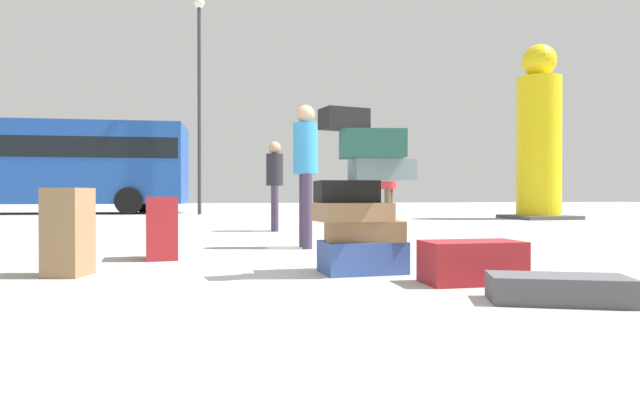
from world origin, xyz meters
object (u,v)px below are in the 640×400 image
object	(u,v)px
person_tourist_with_camera	(389,178)
person_bearded_onlooker	(275,178)
suitcase_tower	(362,208)
yellow_dummy_statue	(539,141)
suitcase_maroon_foreground_near	(162,228)
suitcase_maroon_left_side	(472,262)
parked_bus	(43,161)
lamp_post	(199,76)
suitcase_brown_right_side	(68,232)
suitcase_charcoal_behind_tower	(558,289)
person_passerby_in_red	(306,162)

from	to	relation	value
person_tourist_with_camera	person_bearded_onlooker	bearing A→B (deg)	-46.04
suitcase_tower	yellow_dummy_statue	distance (m)	11.43
suitcase_maroon_foreground_near	person_tourist_with_camera	distance (m)	5.81
suitcase_maroon_left_side	yellow_dummy_statue	xyz separation A→B (m)	(6.93, 9.04, 1.96)
parked_bus	lamp_post	size ratio (longest dim) A/B	1.35
suitcase_brown_right_side	person_tourist_with_camera	size ratio (longest dim) A/B	0.42
suitcase_tower	suitcase_brown_right_side	xyz separation A→B (m)	(-2.30, 0.37, -0.19)
suitcase_charcoal_behind_tower	yellow_dummy_statue	distance (m)	12.06
yellow_dummy_statue	suitcase_maroon_left_side	bearing A→B (deg)	-127.48
suitcase_brown_right_side	yellow_dummy_statue	distance (m)	12.85
lamp_post	person_bearded_onlooker	bearing A→B (deg)	-80.77
suitcase_charcoal_behind_tower	lamp_post	size ratio (longest dim) A/B	0.11
suitcase_maroon_left_side	person_passerby_in_red	bearing A→B (deg)	105.55
person_bearded_onlooker	person_passerby_in_red	distance (m)	3.04
suitcase_maroon_foreground_near	lamp_post	bearing A→B (deg)	82.90
parked_bus	suitcase_maroon_foreground_near	bearing A→B (deg)	-66.32
suitcase_tower	parked_bus	distance (m)	17.16
suitcase_brown_right_side	suitcase_tower	bearing A→B (deg)	7.04
person_bearded_onlooker	person_tourist_with_camera	bearing A→B (deg)	104.52
suitcase_maroon_foreground_near	suitcase_maroon_left_side	size ratio (longest dim) A/B	0.88
person_passerby_in_red	yellow_dummy_statue	size ratio (longest dim) A/B	0.37
suitcase_maroon_foreground_near	person_tourist_with_camera	world-z (taller)	person_tourist_with_camera
person_bearded_onlooker	person_tourist_with_camera	world-z (taller)	person_tourist_with_camera
suitcase_maroon_left_side	parked_bus	size ratio (longest dim) A/B	0.07
parked_bus	yellow_dummy_statue	bearing A→B (deg)	-22.86
person_passerby_in_red	suitcase_maroon_left_side	bearing A→B (deg)	15.18
suitcase_tower	suitcase_maroon_foreground_near	distance (m)	2.15
suitcase_tower	person_tourist_with_camera	xyz separation A→B (m)	(2.25, 5.56, 0.44)
suitcase_charcoal_behind_tower	lamp_post	xyz separation A→B (m)	(-2.25, 15.17, 4.54)
person_bearded_onlooker	suitcase_tower	bearing A→B (deg)	4.60
suitcase_maroon_foreground_near	suitcase_brown_right_side	size ratio (longest dim) A/B	0.90
person_bearded_onlooker	parked_bus	xyz separation A→B (m)	(-6.75, 10.56, 0.88)
suitcase_charcoal_behind_tower	suitcase_brown_right_side	world-z (taller)	suitcase_brown_right_side
suitcase_maroon_left_side	yellow_dummy_statue	size ratio (longest dim) A/B	0.15
suitcase_brown_right_side	suitcase_maroon_left_side	bearing A→B (deg)	-2.59
suitcase_tower	yellow_dummy_statue	bearing A→B (deg)	48.04
suitcase_tower	yellow_dummy_statue	xyz separation A→B (m)	(7.57, 8.41, 1.58)
parked_bus	lamp_post	xyz separation A→B (m)	(5.34, -1.89, 2.79)
suitcase_maroon_foreground_near	person_bearded_onlooker	distance (m)	4.19
suitcase_charcoal_behind_tower	parked_bus	size ratio (longest dim) A/B	0.08
suitcase_tower	suitcase_maroon_foreground_near	bearing A→B (deg)	141.51
suitcase_charcoal_behind_tower	suitcase_brown_right_side	distance (m)	3.55
suitcase_maroon_foreground_near	person_passerby_in_red	distance (m)	1.92
suitcase_maroon_foreground_near	suitcase_brown_right_side	world-z (taller)	suitcase_brown_right_side
suitcase_charcoal_behind_tower	parked_bus	xyz separation A→B (m)	(-7.59, 17.07, 1.75)
person_tourist_with_camera	parked_bus	distance (m)	13.62
person_bearded_onlooker	yellow_dummy_statue	xyz separation A→B (m)	(7.61, 3.27, 1.16)
suitcase_charcoal_behind_tower	person_passerby_in_red	distance (m)	3.69
suitcase_brown_right_side	person_passerby_in_red	size ratio (longest dim) A/B	0.40
suitcase_maroon_foreground_near	parked_bus	size ratio (longest dim) A/B	0.06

